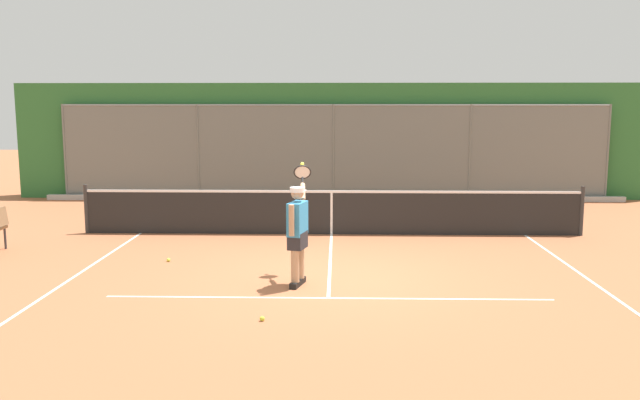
# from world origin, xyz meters

# --- Properties ---
(ground_plane) EXTENTS (60.00, 60.00, 0.00)m
(ground_plane) POSITION_xyz_m (0.00, 0.00, 0.00)
(ground_plane) COLOR #A8603D
(court_line_markings) EXTENTS (8.41, 8.67, 0.01)m
(court_line_markings) POSITION_xyz_m (0.00, 1.44, 0.00)
(court_line_markings) COLOR white
(court_line_markings) RESTS_ON ground
(fence_backdrop) EXTENTS (18.91, 1.37, 3.42)m
(fence_backdrop) POSITION_xyz_m (0.00, -9.53, 1.69)
(fence_backdrop) COLOR slate
(fence_backdrop) RESTS_ON ground
(tennis_net) EXTENTS (10.80, 0.09, 1.07)m
(tennis_net) POSITION_xyz_m (0.00, -3.68, 0.49)
(tennis_net) COLOR #2D2D2D
(tennis_net) RESTS_ON ground
(tennis_player) EXTENTS (0.35, 1.35, 1.84)m
(tennis_player) POSITION_xyz_m (0.49, 0.38, 0.89)
(tennis_player) COLOR black
(tennis_player) RESTS_ON ground
(tennis_ball_near_baseline) EXTENTS (0.07, 0.07, 0.07)m
(tennis_ball_near_baseline) POSITION_xyz_m (0.85, 2.11, 0.03)
(tennis_ball_near_baseline) COLOR #C1D138
(tennis_ball_near_baseline) RESTS_ON ground
(tennis_ball_mid_court) EXTENTS (0.07, 0.07, 0.07)m
(tennis_ball_mid_court) POSITION_xyz_m (2.90, -1.09, 0.03)
(tennis_ball_mid_court) COLOR #D6E042
(tennis_ball_mid_court) RESTS_ON ground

